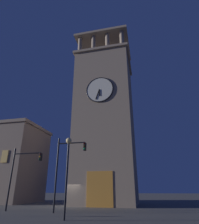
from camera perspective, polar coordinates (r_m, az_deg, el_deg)
The scene contains 5 objects.
ground_plane at distance 25.94m, azimuth -8.77°, elevation -25.81°, with size 200.00×200.00×0.00m, color #56544F.
clocktower at distance 30.33m, azimuth 1.83°, elevation -2.86°, with size 8.79×8.93×28.71m.
traffic_signal_near at distance 21.98m, azimuth -22.09°, elevation -15.17°, with size 3.25×0.41×5.96m.
traffic_signal_mid at distance 19.27m, azimuth -10.04°, elevation -14.42°, with size 2.92×0.41×6.66m.
street_lamp at distance 14.90m, azimuth -9.35°, elevation -13.98°, with size 0.44×0.44×5.60m.
Camera 1 is at (-9.30, 24.14, 1.89)m, focal length 31.16 mm.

